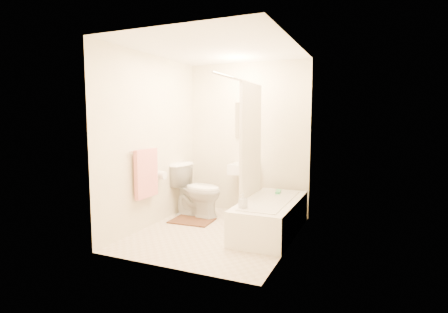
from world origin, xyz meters
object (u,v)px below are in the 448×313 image
at_px(toilet, 197,190).
at_px(bathtub, 271,216).
at_px(soap_bottle, 243,201).
at_px(bath_mat, 192,221).
at_px(sink, 245,187).

bearing_deg(toilet, bathtub, -96.38).
distance_m(bathtub, soap_bottle, 0.66).
height_order(bathtub, bath_mat, bathtub).
bearing_deg(bath_mat, bathtub, -1.23).
height_order(bath_mat, soap_bottle, soap_bottle).
xyz_separation_m(sink, bath_mat, (-0.56, -0.73, -0.42)).
distance_m(toilet, bathtub, 1.33).
xyz_separation_m(toilet, bathtub, (1.28, -0.31, -0.19)).
xyz_separation_m(bathtub, soap_bottle, (-0.19, -0.55, 0.31)).
bearing_deg(bath_mat, soap_bottle, -29.61).
relative_size(sink, soap_bottle, 4.84).
height_order(sink, soap_bottle, sink).
relative_size(toilet, sink, 0.95).
relative_size(bathtub, soap_bottle, 8.65).
xyz_separation_m(sink, bathtub, (0.65, -0.76, -0.22)).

